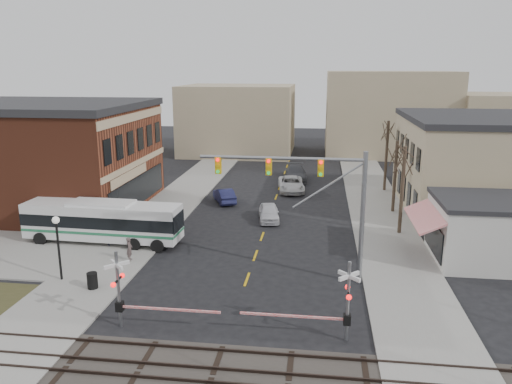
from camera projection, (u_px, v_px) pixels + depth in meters
ground at (242, 294)px, 28.57m from camera, size 160.00×160.00×0.00m
sidewalk_west at (178, 199)px, 48.97m from camera, size 5.00×60.00×0.12m
sidewalk_east at (375, 205)px, 46.60m from camera, size 5.00×60.00×0.12m
ballast_strip at (212, 377)px, 20.87m from camera, size 160.00×5.00×0.06m
rail_tracks at (212, 375)px, 20.84m from camera, size 160.00×3.91×0.14m
awning_shop at (498, 231)px, 32.78m from camera, size 9.74×6.20×4.30m
tree_east_a at (402, 190)px, 37.95m from camera, size 0.28×0.28×6.75m
tree_east_b at (395, 177)px, 43.74m from camera, size 0.28×0.28×6.30m
tree_east_c at (386, 156)px, 51.29m from camera, size 0.28×0.28×7.20m
transit_bus at (103, 221)px, 36.43m from camera, size 11.67×3.00×2.98m
traffic_signal_mast at (317, 189)px, 28.97m from camera, size 9.71×0.30×8.00m
rr_crossing_west at (127, 291)px, 24.46m from camera, size 5.60×1.36×4.00m
rr_crossing_east at (339, 302)px, 23.27m from camera, size 5.60×1.36×4.00m
street_lamp at (57, 234)px, 29.54m from camera, size 0.44×0.44×3.98m
trash_bin at (92, 281)px, 28.92m from camera, size 0.60×0.60×0.94m
car_a at (269, 212)px, 42.05m from camera, size 2.23×4.30×1.40m
car_b at (224, 195)px, 47.65m from camera, size 3.00×4.38×1.37m
car_c at (291, 184)px, 51.88m from camera, size 3.17×5.75×1.52m
car_d at (296, 173)px, 56.84m from camera, size 2.79×5.88×1.66m
pedestrian_near at (130, 249)px, 33.00m from camera, size 0.48×0.64×1.60m
pedestrian_far at (112, 235)px, 35.92m from camera, size 0.81×0.90×1.50m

